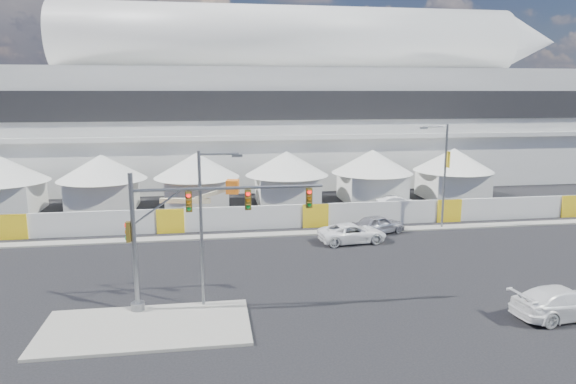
{
  "coord_description": "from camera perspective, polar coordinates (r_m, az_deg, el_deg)",
  "views": [
    {
      "loc": [
        -2.71,
        -26.91,
        11.31
      ],
      "look_at": [
        2.97,
        10.0,
        3.99
      ],
      "focal_mm": 32.0,
      "sensor_mm": 36.0,
      "label": 1
    }
  ],
  "objects": [
    {
      "name": "streetlight_curb",
      "position": [
        44.2,
        16.82,
        2.49
      ],
      "size": [
        2.58,
        0.58,
        8.72
      ],
      "color": "gray",
      "rests_on": "ground"
    },
    {
      "name": "ground",
      "position": [
        29.32,
        -2.82,
        -11.61
      ],
      "size": [
        160.0,
        160.0,
        0.0
      ],
      "primitive_type": "plane",
      "color": "black",
      "rests_on": "ground"
    },
    {
      "name": "tent_row",
      "position": [
        51.66,
        -5.08,
        1.96
      ],
      "size": [
        53.4,
        8.4,
        5.4
      ],
      "color": "silver",
      "rests_on": "ground"
    },
    {
      "name": "stadium",
      "position": [
        69.39,
        0.74,
        9.55
      ],
      "size": [
        80.0,
        24.8,
        21.98
      ],
      "color": "silver",
      "rests_on": "ground"
    },
    {
      "name": "pickup_curb",
      "position": [
        39.5,
        7.15,
        -4.54
      ],
      "size": [
        2.9,
        5.42,
        1.45
      ],
      "primitive_type": "imported",
      "rotation": [
        0.0,
        0.0,
        1.67
      ],
      "color": "white",
      "rests_on": "ground"
    },
    {
      "name": "scaffold_tower",
      "position": [
        79.74,
        29.1,
        5.88
      ],
      "size": [
        4.4,
        4.4,
        12.0
      ],
      "primitive_type": null,
      "color": "#595B60",
      "rests_on": "ground"
    },
    {
      "name": "far_curb",
      "position": [
        46.86,
        20.59,
        -3.52
      ],
      "size": [
        80.0,
        1.2,
        0.12
      ],
      "primitive_type": "cube",
      "color": "gray",
      "rests_on": "ground"
    },
    {
      "name": "median_island",
      "position": [
        26.62,
        -15.49,
        -14.29
      ],
      "size": [
        10.0,
        5.0,
        0.15
      ],
      "primitive_type": "cube",
      "color": "gray",
      "rests_on": "ground"
    },
    {
      "name": "traffic_mast",
      "position": [
        26.93,
        -12.21,
        -4.48
      ],
      "size": [
        10.09,
        0.7,
        7.21
      ],
      "color": "slate",
      "rests_on": "median_island"
    },
    {
      "name": "sedan_silver",
      "position": [
        42.24,
        10.0,
        -3.54
      ],
      "size": [
        3.1,
        4.8,
        1.52
      ],
      "primitive_type": "imported",
      "rotation": [
        0.0,
        0.0,
        1.89
      ],
      "color": "#BABABF",
      "rests_on": "ground"
    },
    {
      "name": "streetlight_median",
      "position": [
        26.9,
        -9.19,
        -2.89
      ],
      "size": [
        2.28,
        0.23,
        8.23
      ],
      "color": "slate",
      "rests_on": "median_island"
    },
    {
      "name": "lot_car_a",
      "position": [
        51.31,
        12.03,
        -1.15
      ],
      "size": [
        1.37,
        3.91,
        1.29
      ],
      "primitive_type": "imported",
      "rotation": [
        0.0,
        0.0,
        1.57
      ],
      "color": "white",
      "rests_on": "ground"
    },
    {
      "name": "hoarding_fence",
      "position": [
        43.56,
        3.04,
        -2.61
      ],
      "size": [
        70.0,
        0.25,
        2.0
      ],
      "primitive_type": "cube",
      "color": "silver",
      "rests_on": "ground"
    },
    {
      "name": "boom_lift",
      "position": [
        44.69,
        -12.01,
        -2.37
      ],
      "size": [
        8.18,
        2.55,
        4.06
      ],
      "rotation": [
        0.0,
        0.0,
        -0.19
      ],
      "color": "orange",
      "rests_on": "ground"
    },
    {
      "name": "pickup_near",
      "position": [
        30.09,
        28.24,
        -10.75
      ],
      "size": [
        2.81,
        5.65,
        1.58
      ],
      "primitive_type": "imported",
      "rotation": [
        0.0,
        0.0,
        1.68
      ],
      "color": "white",
      "rests_on": "ground"
    }
  ]
}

